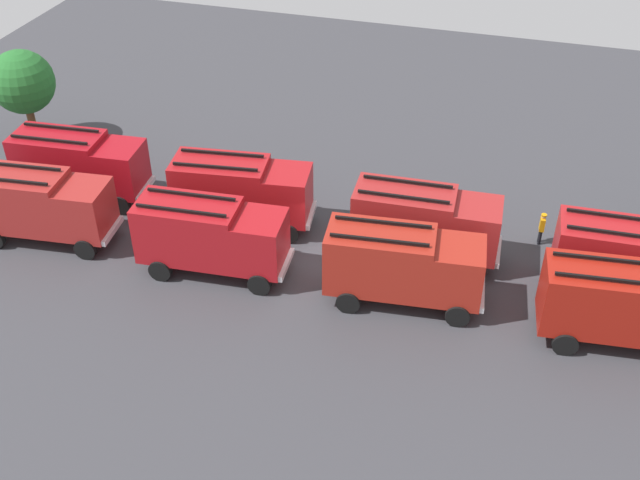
# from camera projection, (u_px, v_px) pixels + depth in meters

# --- Properties ---
(ground_plane) EXTENTS (65.56, 65.56, 0.00)m
(ground_plane) POSITION_uv_depth(u_px,v_px,m) (320.00, 263.00, 38.15)
(ground_plane) COLOR #38383D
(fire_truck_0) EXTENTS (7.41, 3.36, 3.88)m
(fire_truck_0) POSITION_uv_depth(u_px,v_px,m) (40.00, 203.00, 38.55)
(fire_truck_0) COLOR maroon
(fire_truck_0) RESTS_ON ground
(fire_truck_1) EXTENTS (7.36, 3.18, 3.88)m
(fire_truck_1) POSITION_uv_depth(u_px,v_px,m) (211.00, 234.00, 36.40)
(fire_truck_1) COLOR #A51319
(fire_truck_1) RESTS_ON ground
(fire_truck_2) EXTENTS (7.41, 3.33, 3.88)m
(fire_truck_2) POSITION_uv_depth(u_px,v_px,m) (403.00, 264.00, 34.59)
(fire_truck_2) COLOR maroon
(fire_truck_2) RESTS_ON ground
(fire_truck_3) EXTENTS (7.41, 3.34, 3.88)m
(fire_truck_3) POSITION_uv_depth(u_px,v_px,m) (625.00, 303.00, 32.41)
(fire_truck_3) COLOR #9C190F
(fire_truck_3) RESTS_ON ground
(fire_truck_4) EXTENTS (7.38, 3.24, 3.88)m
(fire_truck_4) POSITION_uv_depth(u_px,v_px,m) (79.00, 163.00, 41.78)
(fire_truck_4) COLOR #A01019
(fire_truck_4) RESTS_ON ground
(fire_truck_5) EXTENTS (7.46, 3.51, 3.88)m
(fire_truck_5) POSITION_uv_depth(u_px,v_px,m) (241.00, 190.00, 39.59)
(fire_truck_5) COLOR #A5151A
(fire_truck_5) RESTS_ON ground
(fire_truck_6) EXTENTS (7.31, 3.03, 3.88)m
(fire_truck_6) POSITION_uv_depth(u_px,v_px,m) (425.00, 221.00, 37.30)
(fire_truck_6) COLOR maroon
(fire_truck_6) RESTS_ON ground
(fire_truck_7) EXTENTS (7.29, 2.99, 3.88)m
(fire_truck_7) POSITION_uv_depth(u_px,v_px,m) (633.00, 258.00, 34.94)
(fire_truck_7) COLOR #A8181B
(fire_truck_7) RESTS_ON ground
(firefighter_0) EXTENTS (0.29, 0.44, 1.75)m
(firefighter_0) POSITION_uv_depth(u_px,v_px,m) (542.00, 227.00, 38.93)
(firefighter_0) COLOR black
(firefighter_0) RESTS_ON ground
(firefighter_1) EXTENTS (0.46, 0.31, 1.67)m
(firefighter_1) POSITION_uv_depth(u_px,v_px,m) (424.00, 213.00, 40.03)
(firefighter_1) COLOR black
(firefighter_1) RESTS_ON ground
(tree_0) EXTENTS (3.80, 3.80, 5.90)m
(tree_0) POSITION_uv_depth(u_px,v_px,m) (22.00, 82.00, 45.82)
(tree_0) COLOR brown
(tree_0) RESTS_ON ground
(traffic_cone_0) EXTENTS (0.46, 0.46, 0.66)m
(traffic_cone_0) POSITION_uv_depth(u_px,v_px,m) (276.00, 246.00, 38.69)
(traffic_cone_0) COLOR #F2600C
(traffic_cone_0) RESTS_ON ground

